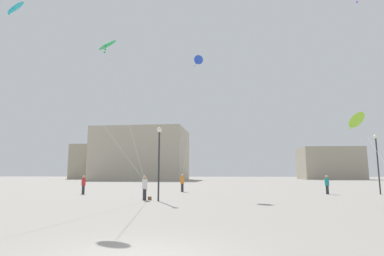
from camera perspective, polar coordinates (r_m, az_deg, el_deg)
name	(u,v)px	position (r m, az deg, el deg)	size (l,w,h in m)	color
person_in_white	(145,187)	(22.01, -8.81, -10.75)	(0.37, 0.37, 1.69)	#2D2D33
person_in_red	(84,184)	(29.76, -19.58, -9.77)	(0.36, 0.36, 1.65)	#2D2D33
person_in_teal	(327,184)	(30.25, 23.87, -9.49)	(0.36, 0.36, 1.67)	#2D2D33
person_in_orange	(182,182)	(31.16, -1.83, -10.04)	(0.39, 0.39, 1.77)	#2D2D33
kite_cyan_diamond	(17,10)	(18.85, -29.83, 18.59)	(5.62, 8.46, 9.32)	#1EB2C6
kite_lime_diamond	(356,119)	(24.53, 28.24, 1.41)	(1.64, 5.40, 4.90)	#8CD12D
kite_cobalt_diamond	(198,61)	(31.57, 1.19, 12.31)	(2.31, 1.87, 12.34)	blue
kite_emerald_diamond	(107,46)	(17.52, -15.53, 14.55)	(1.38, 7.03, 7.74)	green
building_left_hall	(100,162)	(105.45, -16.83, -6.08)	(15.36, 13.49, 10.89)	#A39984
building_centre_hall	(142,154)	(85.67, -9.24, -4.90)	(24.35, 18.65, 13.82)	#B2A893
building_right_hall	(330,163)	(100.21, 24.35, -6.02)	(17.46, 10.34, 9.43)	#A39984
lamppost_east	(377,154)	(32.07, 31.25, -4.20)	(0.36, 0.36, 5.32)	#2D2D30
lamppost_west	(159,151)	(21.10, -6.16, -4.30)	(0.36, 0.36, 5.01)	#2D2D30
handbag_beside_flyer	(150,198)	(22.08, -7.89, -12.86)	(0.32, 0.14, 0.24)	brown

